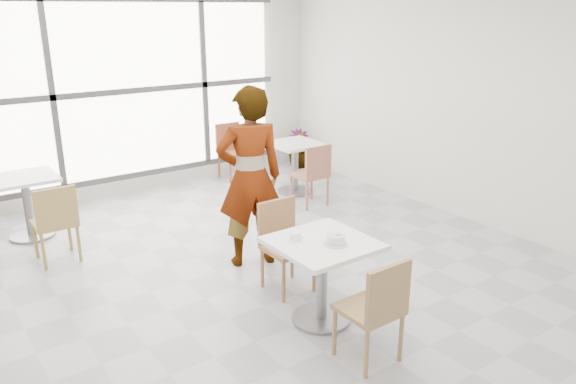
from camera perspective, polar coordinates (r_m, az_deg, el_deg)
floor at (r=5.74m, az=-1.77°, el=-8.74°), size 7.00×7.00×0.00m
wall_back at (r=8.33m, az=-15.67°, el=10.03°), size 6.00×0.00×6.00m
wall_right at (r=7.30m, az=18.27°, el=8.70°), size 0.00×7.00×7.00m
window at (r=8.27m, az=-15.51°, el=9.99°), size 4.60×0.07×2.52m
main_table at (r=4.79m, az=3.50°, el=-7.54°), size 0.80×0.80×0.75m
chair_near at (r=4.29m, az=9.08°, el=-11.40°), size 0.42×0.42×0.87m
chair_far at (r=5.37m, az=-0.51°, el=-4.81°), size 0.42×0.42×0.87m
oatmeal_bowl at (r=4.64m, az=4.91°, el=-4.81°), size 0.21×0.21×0.09m
coffee_cup at (r=4.70m, az=0.68°, el=-4.63°), size 0.16×0.13×0.07m
person at (r=5.74m, az=-3.91°, el=1.45°), size 0.80×0.64×1.90m
bg_table_left at (r=7.23m, az=-25.17°, el=-0.54°), size 0.70×0.70×0.75m
bg_table_right at (r=8.16m, az=0.71°, el=3.27°), size 0.70×0.70×0.75m
bg_chair_left_near at (r=6.35m, az=-22.69°, el=-2.56°), size 0.42×0.42×0.87m
bg_chair_right_near at (r=7.56m, az=2.60°, el=2.13°), size 0.42×0.42×0.87m
bg_chair_right_far at (r=8.92m, az=-5.83°, el=4.60°), size 0.42×0.42×0.87m
plant_right at (r=9.52m, az=1.11°, el=4.46°), size 0.45×0.45×0.64m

